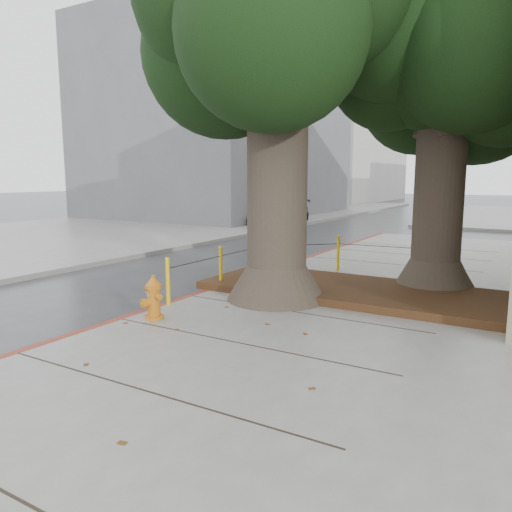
{
  "coord_description": "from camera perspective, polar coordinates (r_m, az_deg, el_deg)",
  "views": [
    {
      "loc": [
        4.49,
        -6.08,
        2.66
      ],
      "look_at": [
        -0.48,
        2.18,
        1.1
      ],
      "focal_mm": 35.0,
      "sensor_mm": 36.0,
      "label": 1
    }
  ],
  "objects": [
    {
      "name": "car_dark",
      "position": [
        26.94,
        2.63,
        4.96
      ],
      "size": [
        1.91,
        4.7,
        1.36
      ],
      "primitive_type": "imported",
      "rotation": [
        0.0,
        0.0,
        0.0
      ],
      "color": "black",
      "rests_on": "ground"
    },
    {
      "name": "tree_far",
      "position": [
        11.79,
        22.78,
        20.05
      ],
      "size": [
        4.5,
        3.8,
        7.17
      ],
      "color": "#4C3F33",
      "rests_on": "sidewalk_main"
    },
    {
      "name": "ground",
      "position": [
        8.01,
        -5.19,
        -10.24
      ],
      "size": [
        140.0,
        140.0,
        0.0
      ],
      "primitive_type": "plane",
      "color": "#28282B",
      "rests_on": "ground"
    },
    {
      "name": "tree_near",
      "position": [
        10.32,
        4.65,
        24.48
      ],
      "size": [
        4.5,
        3.8,
        7.68
      ],
      "color": "#4C3F33",
      "rests_on": "sidewalk_main"
    },
    {
      "name": "planter_bed",
      "position": [
        10.88,
        10.98,
        -3.89
      ],
      "size": [
        6.4,
        2.6,
        0.16
      ],
      "primitive_type": "cube",
      "color": "black",
      "rests_on": "sidewalk_main"
    },
    {
      "name": "fire_hydrant",
      "position": [
        8.99,
        -11.64,
        -4.66
      ],
      "size": [
        0.42,
        0.42,
        0.79
      ],
      "rotation": [
        0.0,
        0.0,
        -0.35
      ],
      "color": "orange",
      "rests_on": "sidewalk_main"
    },
    {
      "name": "sidewalk_opposite",
      "position": [
        24.64,
        -17.89,
        2.71
      ],
      "size": [
        14.0,
        60.0,
        0.15
      ],
      "primitive_type": "cube",
      "color": "slate",
      "rests_on": "ground"
    },
    {
      "name": "curb_red",
      "position": [
        11.06,
        -5.93,
        -4.37
      ],
      "size": [
        0.14,
        26.0,
        0.16
      ],
      "primitive_type": "cube",
      "color": "maroon",
      "rests_on": "ground"
    },
    {
      "name": "building_far_white",
      "position": [
        55.63,
        8.42,
        14.07
      ],
      "size": [
        12.0,
        18.0,
        15.0
      ],
      "primitive_type": "cube",
      "color": "silver",
      "rests_on": "ground"
    },
    {
      "name": "bollard_ring",
      "position": [
        11.92,
        3.84,
        -0.48
      ],
      "size": [
        3.79,
        5.39,
        0.95
      ],
      "color": "yellow",
      "rests_on": "sidewalk_main"
    },
    {
      "name": "building_far_grey",
      "position": [
        34.34,
        -3.86,
        14.74
      ],
      "size": [
        12.0,
        16.0,
        12.0
      ],
      "primitive_type": "cube",
      "color": "slate",
      "rests_on": "ground"
    }
  ]
}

